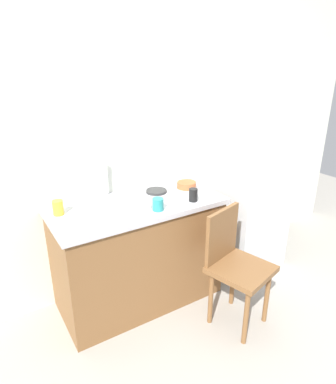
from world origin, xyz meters
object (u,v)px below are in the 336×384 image
object	(u,v)px
terracotta_bowl	(186,185)
cup_yellow	(58,208)
refrigerator	(246,204)
cup_black	(193,195)
chair	(235,263)
cup_teal	(158,204)
dish_tray	(127,205)
hotplate	(156,191)

from	to	relation	value
terracotta_bowl	cup_yellow	distance (m)	1.06
refrigerator	cup_black	xyz separation A→B (m)	(-0.78, -0.20, 0.33)
chair	cup_teal	distance (m)	0.71
chair	dish_tray	bearing A→B (deg)	123.28
cup_yellow	cup_black	bearing A→B (deg)	-17.62
dish_tray	cup_black	xyz separation A→B (m)	(0.49, -0.14, 0.02)
terracotta_bowl	cup_yellow	bearing A→B (deg)	178.12
chair	cup_teal	bearing A→B (deg)	122.39
terracotta_bowl	cup_teal	world-z (taller)	cup_teal
dish_tray	cup_black	world-z (taller)	cup_black
hotplate	refrigerator	bearing A→B (deg)	-6.63
cup_yellow	chair	bearing A→B (deg)	-33.34
cup_yellow	dish_tray	bearing A→B (deg)	-19.48
dish_tray	hotplate	size ratio (longest dim) A/B	1.65
terracotta_bowl	cup_black	bearing A→B (deg)	-114.72
refrigerator	chair	xyz separation A→B (m)	(-0.68, -0.59, -0.10)
dish_tray	hotplate	xyz separation A→B (m)	(0.34, 0.17, -0.02)
dish_tray	cup_yellow	xyz separation A→B (m)	(-0.45, 0.16, 0.03)
chair	hotplate	world-z (taller)	hotplate
cup_teal	chair	bearing A→B (deg)	-42.55
dish_tray	cup_teal	bearing A→B (deg)	-39.40
refrigerator	dish_tray	bearing A→B (deg)	-177.27
cup_black	cup_yellow	world-z (taller)	cup_yellow
terracotta_bowl	cup_teal	bearing A→B (deg)	-148.40
terracotta_bowl	cup_yellow	size ratio (longest dim) A/B	1.52
hotplate	cup_teal	distance (m)	0.36
cup_black	terracotta_bowl	bearing A→B (deg)	65.28
hotplate	cup_teal	bearing A→B (deg)	-118.17
dish_tray	terracotta_bowl	xyz separation A→B (m)	(0.61, 0.13, 0.00)
cup_black	cup_yellow	bearing A→B (deg)	162.38
hotplate	cup_black	size ratio (longest dim) A/B	1.71
cup_teal	cup_black	bearing A→B (deg)	0.77
refrigerator	terracotta_bowl	xyz separation A→B (m)	(-0.66, 0.06, 0.30)
chair	dish_tray	world-z (taller)	dish_tray
refrigerator	cup_yellow	bearing A→B (deg)	176.70
refrigerator	cup_teal	bearing A→B (deg)	-169.47
terracotta_bowl	hotplate	distance (m)	0.27
terracotta_bowl	dish_tray	bearing A→B (deg)	-168.43
refrigerator	chair	bearing A→B (deg)	-139.00
hotplate	cup_black	world-z (taller)	cup_black
chair	cup_black	bearing A→B (deg)	90.00
refrigerator	cup_black	distance (m)	0.87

